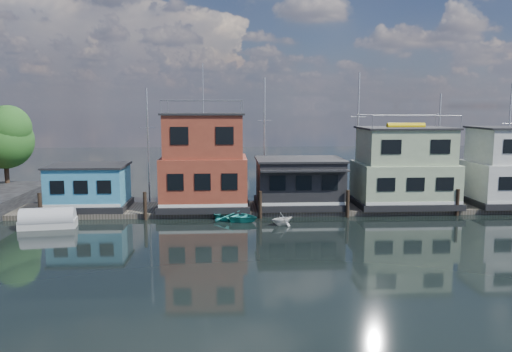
{
  "coord_description": "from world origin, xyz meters",
  "views": [
    {
      "loc": [
        -6.59,
        -29.37,
        8.8
      ],
      "look_at": [
        -4.17,
        12.0,
        3.0
      ],
      "focal_mm": 35.0,
      "sensor_mm": 36.0,
      "label": 1
    }
  ],
  "objects": [
    {
      "name": "houseboat_green",
      "position": [
        8.5,
        12.0,
        3.55
      ],
      "size": [
        8.4,
        5.9,
        7.03
      ],
      "color": "black",
      "rests_on": "dock"
    },
    {
      "name": "dinghy_white",
      "position": [
        -2.51,
        6.89,
        0.49
      ],
      "size": [
        2.4,
        2.29,
        0.99
      ],
      "primitive_type": "imported",
      "rotation": [
        0.0,
        0.0,
        2.05
      ],
      "color": "silver",
      "rests_on": "ground"
    },
    {
      "name": "houseboat_dark",
      "position": [
        -0.5,
        11.98,
        2.42
      ],
      "size": [
        7.4,
        6.1,
        4.06
      ],
      "color": "black",
      "rests_on": "dock"
    },
    {
      "name": "dinghy_teal",
      "position": [
        -5.9,
        8.4,
        0.37
      ],
      "size": [
        4.38,
        3.99,
        0.74
      ],
      "primitive_type": "imported",
      "rotation": [
        0.0,
        0.0,
        1.06
      ],
      "color": "teal",
      "rests_on": "ground"
    },
    {
      "name": "ground",
      "position": [
        0.0,
        0.0,
        0.0
      ],
      "size": [
        160.0,
        160.0,
        0.0
      ],
      "primitive_type": "plane",
      "color": "black",
      "rests_on": "ground"
    },
    {
      "name": "tarp_runabout",
      "position": [
        -19.66,
        6.97,
        0.6
      ],
      "size": [
        4.12,
        2.1,
        1.6
      ],
      "rotation": [
        0.0,
        0.0,
        0.14
      ],
      "color": "beige",
      "rests_on": "ground"
    },
    {
      "name": "background_masts",
      "position": [
        4.76,
        18.0,
        5.55
      ],
      "size": [
        36.4,
        0.16,
        12.0
      ],
      "color": "silver",
      "rests_on": "ground"
    },
    {
      "name": "dock",
      "position": [
        0.0,
        12.0,
        0.2
      ],
      "size": [
        48.0,
        5.0,
        0.4
      ],
      "primitive_type": "cube",
      "color": "#595147",
      "rests_on": "ground"
    },
    {
      "name": "houseboat_blue",
      "position": [
        -18.0,
        12.0,
        2.21
      ],
      "size": [
        6.4,
        4.9,
        3.66
      ],
      "color": "black",
      "rests_on": "dock"
    },
    {
      "name": "pilings",
      "position": [
        -0.33,
        9.2,
        1.1
      ],
      "size": [
        42.28,
        0.28,
        2.2
      ],
      "color": "#2D2116",
      "rests_on": "ground"
    },
    {
      "name": "houseboat_red",
      "position": [
        -8.5,
        12.0,
        4.1
      ],
      "size": [
        7.4,
        5.9,
        11.86
      ],
      "color": "black",
      "rests_on": "dock"
    }
  ]
}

